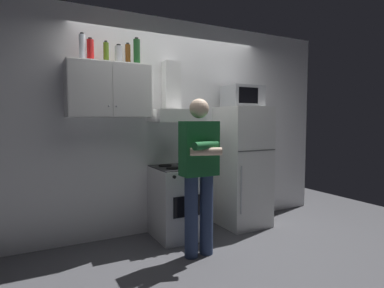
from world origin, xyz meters
TOP-DOWN VIEW (x-y plane):
  - ground_plane at (0.00, 0.00)m, footprint 7.00×7.00m
  - back_wall_tiled at (0.00, 0.60)m, footprint 4.80×0.10m
  - upper_cabinet at (-0.85, 0.37)m, footprint 0.90×0.37m
  - stove_oven at (-0.05, 0.25)m, footprint 0.60×0.62m
  - range_hood at (-0.05, 0.38)m, footprint 0.60×0.44m
  - refrigerator at (0.90, 0.25)m, footprint 0.60×0.62m
  - microwave at (0.90, 0.27)m, footprint 0.48×0.37m
  - person_standing at (-0.10, -0.36)m, footprint 0.38×0.33m
  - cooking_pot at (0.08, 0.13)m, footprint 0.28×0.18m
  - bottle_olive_oil at (-0.86, 0.40)m, footprint 0.06×0.06m
  - bottle_soda_red at (-1.03, 0.39)m, footprint 0.07×0.07m
  - bottle_beer_brown at (-0.61, 0.42)m, footprint 0.06×0.06m
  - bottle_vodka_clear at (-1.12, 0.38)m, footprint 0.07×0.07m
  - bottle_wine_green at (-0.53, 0.36)m, footprint 0.08×0.08m
  - bottle_canister_steel at (-0.72, 0.39)m, footprint 0.08×0.08m

SIDE VIEW (x-z plane):
  - ground_plane at x=0.00m, z-range 0.00..0.00m
  - stove_oven at x=-0.05m, z-range 0.00..0.87m
  - refrigerator at x=0.90m, z-range 0.00..1.60m
  - person_standing at x=-0.10m, z-range 0.08..1.72m
  - cooking_pot at x=0.08m, z-range 0.87..1.00m
  - back_wall_tiled at x=0.00m, z-range 0.00..2.70m
  - range_hood at x=-0.05m, z-range 1.22..1.97m
  - microwave at x=0.90m, z-range 1.60..1.88m
  - upper_cabinet at x=-0.85m, z-range 1.45..2.05m
  - bottle_canister_steel at x=-0.72m, z-range 2.04..2.26m
  - bottle_olive_oil at x=-0.86m, z-range 2.04..2.29m
  - bottle_beer_brown at x=-0.61m, z-range 2.04..2.30m
  - bottle_soda_red at x=-1.03m, z-range 2.04..2.30m
  - bottle_vodka_clear at x=-1.12m, z-range 2.04..2.34m
  - bottle_wine_green at x=-0.53m, z-range 2.04..2.35m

